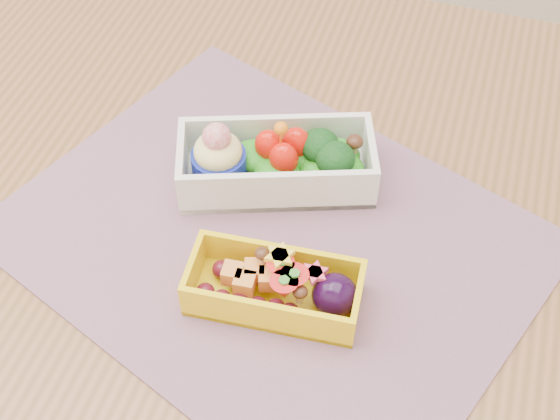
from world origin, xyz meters
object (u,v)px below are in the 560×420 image
(placemat, at_px, (271,238))
(bento_white, at_px, (275,162))
(table, at_px, (246,269))
(bento_yellow, at_px, (278,287))

(placemat, xyz_separation_m, bento_white, (-0.02, 0.07, 0.03))
(table, xyz_separation_m, bento_yellow, (0.06, -0.09, 0.12))
(bento_white, height_order, bento_yellow, bento_white)
(placemat, bearing_deg, table, 145.87)
(bento_white, distance_m, bento_yellow, 0.14)
(bento_yellow, bearing_deg, bento_white, 103.92)
(placemat, bearing_deg, bento_white, 104.22)
(table, bearing_deg, bento_yellow, -54.48)
(bento_white, xyz_separation_m, bento_yellow, (0.05, -0.14, -0.00))
(placemat, distance_m, bento_yellow, 0.08)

